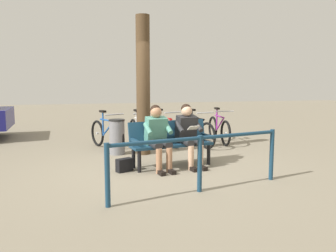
{
  "coord_description": "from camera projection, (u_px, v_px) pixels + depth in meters",
  "views": [
    {
      "loc": [
        1.43,
        6.08,
        1.62
      ],
      "look_at": [
        -0.22,
        -0.44,
        0.75
      ],
      "focal_mm": 36.42,
      "sensor_mm": 36.0,
      "label": 1
    }
  ],
  "objects": [
    {
      "name": "bicycle_red",
      "position": [
        196.0,
        132.0,
        8.68
      ],
      "size": [
        0.58,
        1.64,
        0.94
      ],
      "rotation": [
        0.0,
        0.0,
        1.83
      ],
      "color": "black",
      "rests_on": "ground"
    },
    {
      "name": "bench",
      "position": [
        170.0,
        140.0,
        6.6
      ],
      "size": [
        1.66,
        0.74,
        0.87
      ],
      "rotation": [
        0.0,
        0.0,
        0.17
      ],
      "color": "navy",
      "rests_on": "ground"
    },
    {
      "name": "bicycle_black",
      "position": [
        219.0,
        129.0,
        9.12
      ],
      "size": [
        0.48,
        1.68,
        0.94
      ],
      "rotation": [
        0.0,
        0.0,
        1.52
      ],
      "color": "black",
      "rests_on": "ground"
    },
    {
      "name": "handbag",
      "position": [
        124.0,
        165.0,
        6.2
      ],
      "size": [
        0.33,
        0.26,
        0.24
      ],
      "primitive_type": "cube",
      "rotation": [
        0.0,
        0.0,
        0.45
      ],
      "color": "black",
      "rests_on": "ground"
    },
    {
      "name": "tree_trunk",
      "position": [
        143.0,
        86.0,
        7.55
      ],
      "size": [
        0.31,
        0.31,
        3.07
      ],
      "primitive_type": "cylinder",
      "color": "#4C3823",
      "rests_on": "ground"
    },
    {
      "name": "litter_bin",
      "position": [
        117.0,
        137.0,
        7.66
      ],
      "size": [
        0.36,
        0.36,
        0.79
      ],
      "color": "slate",
      "rests_on": "ground"
    },
    {
      "name": "bicycle_blue",
      "position": [
        163.0,
        131.0,
        8.75
      ],
      "size": [
        0.72,
        1.58,
        0.94
      ],
      "rotation": [
        0.0,
        0.0,
        1.95
      ],
      "color": "black",
      "rests_on": "ground"
    },
    {
      "name": "railing_fence",
      "position": [
        200.0,
        153.0,
        5.0
      ],
      "size": [
        2.81,
        0.68,
        0.85
      ],
      "rotation": [
        0.0,
        0.0,
        0.22
      ],
      "color": "navy",
      "rests_on": "ground"
    },
    {
      "name": "ground_plane",
      "position": [
        162.0,
        169.0,
        6.41
      ],
      "size": [
        40.0,
        40.0,
        0.0
      ],
      "primitive_type": "plane",
      "color": "gray"
    },
    {
      "name": "bicycle_silver",
      "position": [
        139.0,
        133.0,
        8.48
      ],
      "size": [
        0.48,
        1.68,
        0.94
      ],
      "rotation": [
        0.0,
        0.0,
        1.69
      ],
      "color": "black",
      "rests_on": "ground"
    },
    {
      "name": "person_companion",
      "position": [
        158.0,
        134.0,
        6.31
      ],
      "size": [
        0.53,
        0.81,
        1.2
      ],
      "rotation": [
        0.0,
        0.0,
        0.17
      ],
      "color": "#4C8C7A",
      "rests_on": "ground"
    },
    {
      "name": "person_reading",
      "position": [
        189.0,
        132.0,
        6.56
      ],
      "size": [
        0.53,
        0.81,
        1.2
      ],
      "rotation": [
        0.0,
        0.0,
        0.17
      ],
      "color": "#262628",
      "rests_on": "ground"
    },
    {
      "name": "bicycle_purple",
      "position": [
        107.0,
        135.0,
        8.22
      ],
      "size": [
        0.74,
        1.57,
        0.94
      ],
      "rotation": [
        0.0,
        0.0,
        1.97
      ],
      "color": "black",
      "rests_on": "ground"
    }
  ]
}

